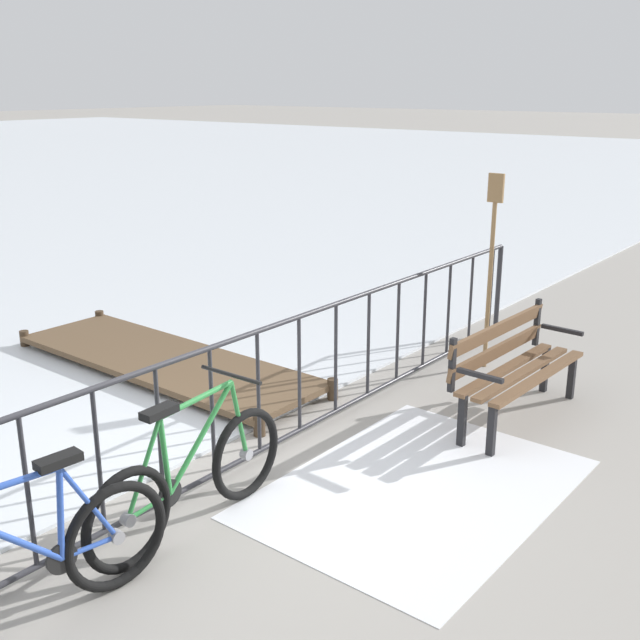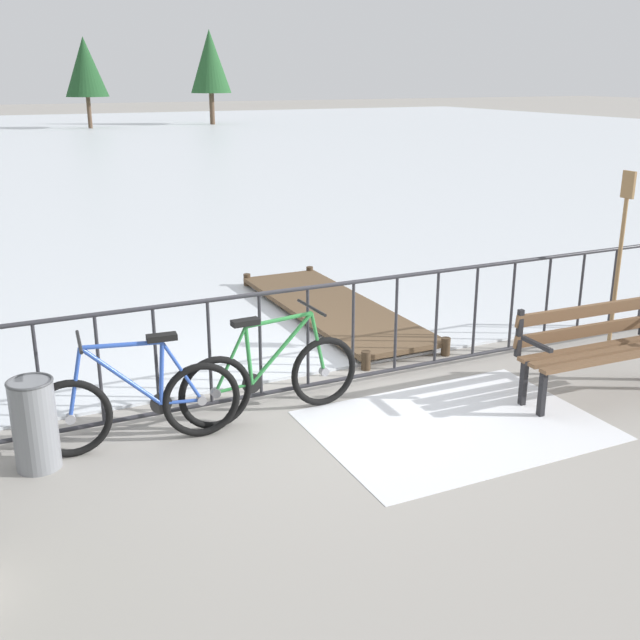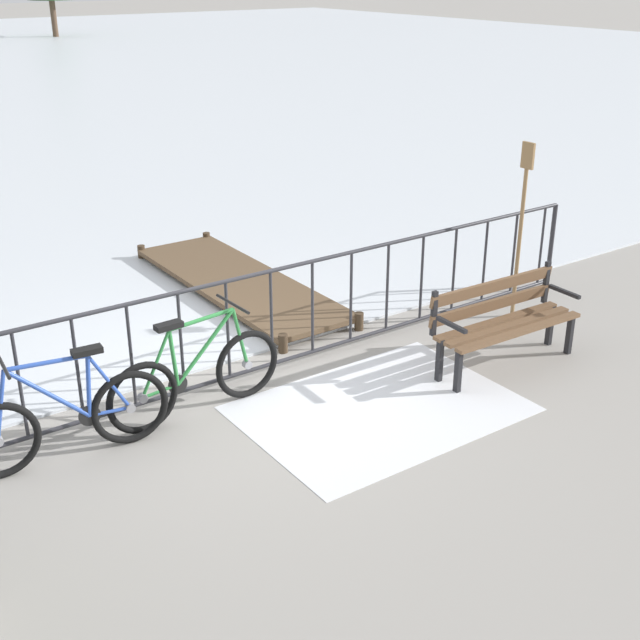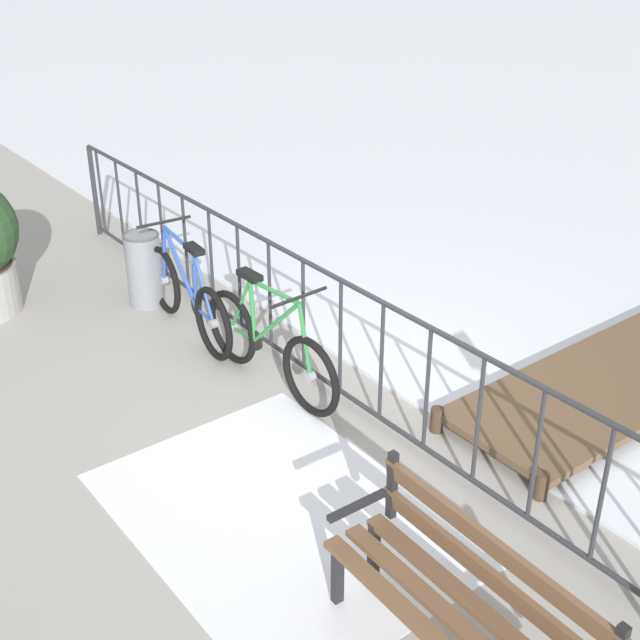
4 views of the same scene
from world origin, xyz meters
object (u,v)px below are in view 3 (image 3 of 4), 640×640
bicycle_near_railing (196,377)px  bicycle_second (66,419)px  park_bench (502,316)px  oar_upright (521,220)px

bicycle_near_railing → bicycle_second: size_ratio=1.00×
bicycle_near_railing → park_bench: (2.94, -0.82, 0.14)m
park_bench → oar_upright: (1.02, 0.76, 0.63)m
bicycle_near_railing → bicycle_second: 1.19m
park_bench → oar_upright: 1.42m
bicycle_near_railing → bicycle_second: same height
bicycle_second → oar_upright: oar_upright is taller
park_bench → oar_upright: size_ratio=0.82×
park_bench → oar_upright: oar_upright is taller
bicycle_near_railing → park_bench: size_ratio=1.06×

